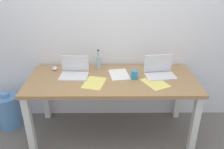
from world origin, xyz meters
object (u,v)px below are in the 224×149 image
(computer_mouse, at_px, (55,68))
(coffee_mug, at_px, (134,75))
(water_cooler_jug, at_px, (9,111))
(desk, at_px, (112,86))
(beer_bottle, at_px, (99,62))
(laptop_left, at_px, (74,72))
(laptop_right, at_px, (160,71))

(computer_mouse, xyz_separation_m, coffee_mug, (0.94, -0.25, 0.03))
(water_cooler_jug, bearing_deg, desk, -6.36)
(beer_bottle, height_order, water_cooler_jug, beer_bottle)
(desk, bearing_deg, laptop_left, 169.62)
(laptop_left, xyz_separation_m, laptop_right, (0.98, -0.01, 0.01))
(laptop_left, xyz_separation_m, beer_bottle, (0.27, 0.18, 0.05))
(laptop_left, distance_m, computer_mouse, 0.31)
(beer_bottle, bearing_deg, coffee_mug, -32.97)
(desk, relative_size, beer_bottle, 7.63)
(desk, bearing_deg, water_cooler_jug, 173.64)
(computer_mouse, relative_size, coffee_mug, 1.05)
(computer_mouse, xyz_separation_m, water_cooler_jug, (-0.62, -0.10, -0.55))
(beer_bottle, bearing_deg, laptop_left, -145.92)
(desk, distance_m, beer_bottle, 0.36)
(desk, height_order, beer_bottle, beer_bottle)
(computer_mouse, distance_m, water_cooler_jug, 0.84)
(desk, height_order, laptop_left, laptop_left)
(laptop_left, xyz_separation_m, water_cooler_jug, (-0.89, 0.07, -0.58))
(laptop_right, bearing_deg, laptop_left, 179.49)
(laptop_left, distance_m, coffee_mug, 0.69)
(coffee_mug, bearing_deg, desk, 179.00)
(coffee_mug, bearing_deg, laptop_left, 173.02)
(computer_mouse, height_order, water_cooler_jug, computer_mouse)
(beer_bottle, bearing_deg, computer_mouse, -178.56)
(laptop_left, distance_m, water_cooler_jug, 1.06)
(laptop_right, bearing_deg, coffee_mug, -165.81)
(coffee_mug, bearing_deg, laptop_right, 14.19)
(water_cooler_jug, bearing_deg, beer_bottle, 5.68)
(desk, relative_size, water_cooler_jug, 3.92)
(laptop_right, xyz_separation_m, computer_mouse, (-1.24, 0.18, -0.04))
(coffee_mug, height_order, water_cooler_jug, coffee_mug)
(laptop_left, relative_size, computer_mouse, 3.25)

